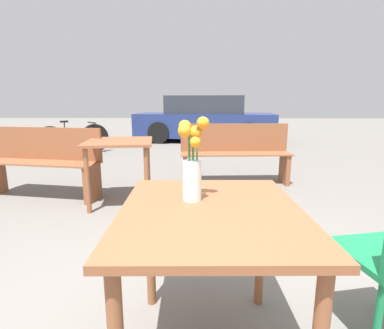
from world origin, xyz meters
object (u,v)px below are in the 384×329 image
(table_front, at_px, (211,233))
(bicycle, at_px, (74,139))
(flower_vase, at_px, (192,167))
(parked_car, at_px, (205,120))
(bench_middle, at_px, (44,160))
(table_back, at_px, (120,151))
(bench_near, at_px, (235,152))

(table_front, height_order, bicycle, bicycle)
(flower_vase, xyz_separation_m, parked_car, (0.20, 7.71, -0.26))
(table_front, xyz_separation_m, bench_middle, (-1.96, 2.38, -0.17))
(bench_middle, xyz_separation_m, bicycle, (-0.86, 2.95, -0.11))
(table_back, bearing_deg, bench_middle, 168.15)
(flower_vase, height_order, bench_near, flower_vase)
(bench_near, distance_m, parked_car, 4.76)
(flower_vase, bearing_deg, bicycle, 117.71)
(table_front, height_order, table_back, table_front)
(table_front, height_order, parked_car, parked_car)
(flower_vase, bearing_deg, table_front, -51.59)
(table_front, bearing_deg, flower_vase, 128.41)
(table_front, bearing_deg, bench_middle, 129.52)
(bicycle, bearing_deg, table_back, -59.44)
(table_front, distance_m, bench_middle, 3.09)
(table_front, bearing_deg, bench_near, 81.51)
(bench_middle, distance_m, bicycle, 3.07)
(parked_car, bearing_deg, flower_vase, -91.48)
(bench_near, bearing_deg, parked_car, 94.08)
(flower_vase, distance_m, bicycle, 5.92)
(table_front, distance_m, table_back, 2.37)
(bicycle, relative_size, parked_car, 0.30)
(flower_vase, distance_m, table_back, 2.26)
(table_front, relative_size, flower_vase, 2.48)
(bicycle, bearing_deg, bench_near, -34.58)
(bicycle, height_order, parked_car, parked_car)
(bench_near, xyz_separation_m, table_back, (-1.42, -0.90, 0.15))
(bench_middle, bearing_deg, parked_car, 69.06)
(bench_middle, height_order, bicycle, bench_middle)
(bench_near, xyz_separation_m, bicycle, (-3.28, 2.26, -0.11))
(bicycle, bearing_deg, parked_car, 40.22)
(table_front, xyz_separation_m, parked_car, (0.12, 7.81, 0.00))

